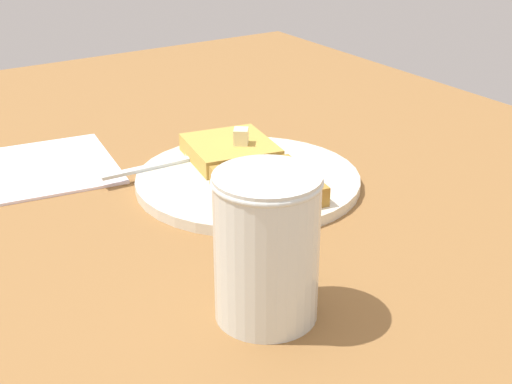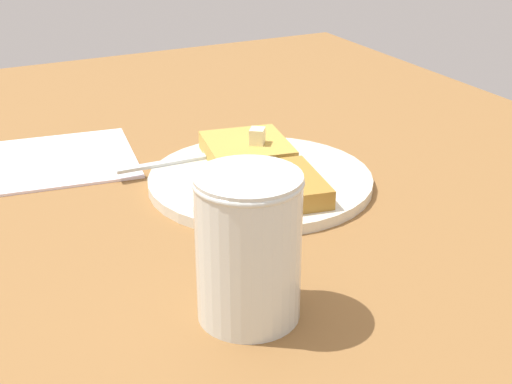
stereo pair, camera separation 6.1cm
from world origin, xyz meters
The scene contains 8 objects.
table_surface centered at (0.00, 0.00, 1.08)cm, with size 110.52×110.52×2.15cm, color brown.
plate centered at (3.88, 11.08, 2.74)cm, with size 22.82×22.82×1.07cm.
toast_slice_left centered at (-1.07, 11.96, 4.16)cm, with size 9.18×8.58×1.89cm, color gold.
toast_slice_middle centered at (8.83, 10.20, 4.16)cm, with size 9.18×8.58×1.89cm, color #A6772E.
butter_pat_primary centered at (-0.21, 12.68, 5.93)cm, with size 1.66×1.49×1.66cm, color #F2E8B5.
fork centered at (-3.06, 7.15, 3.40)cm, with size 2.25×16.02×0.36cm.
syrup_jar centered at (23.98, 0.11, 7.11)cm, with size 7.66×7.66×11.05cm.
napkin centered at (-11.66, -5.11, 2.30)cm, with size 15.46×14.53×0.30cm, color white.
Camera 2 is at (63.20, -18.92, 32.11)cm, focal length 50.00 mm.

